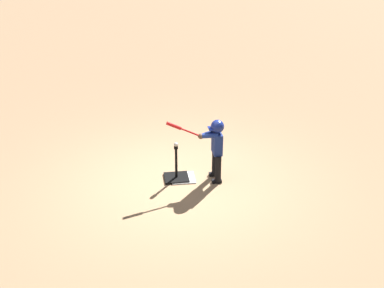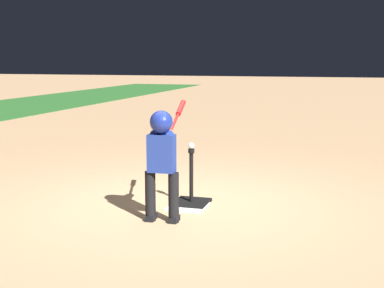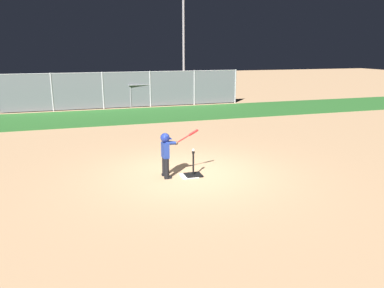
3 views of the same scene
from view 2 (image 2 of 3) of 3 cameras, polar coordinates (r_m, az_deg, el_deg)
name	(u,v)px [view 2 (image 2 of 3)]	position (r m, az deg, el deg)	size (l,w,h in m)	color
ground_plane	(176,204)	(6.56, -1.76, -6.40)	(90.00, 90.00, 0.00)	tan
home_plate	(188,206)	(6.41, -0.46, -6.67)	(0.44, 0.44, 0.02)	white
batting_tee	(191,197)	(6.50, -0.07, -5.72)	(0.45, 0.41, 0.69)	black
batter_child	(162,151)	(5.73, -3.17, -0.74)	(1.05, 0.38, 1.26)	black
baseball	(191,146)	(6.37, -0.07, -0.20)	(0.07, 0.07, 0.07)	white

